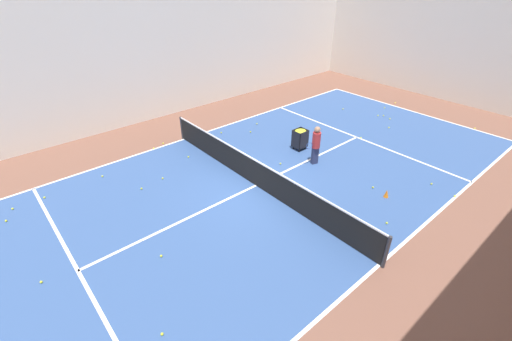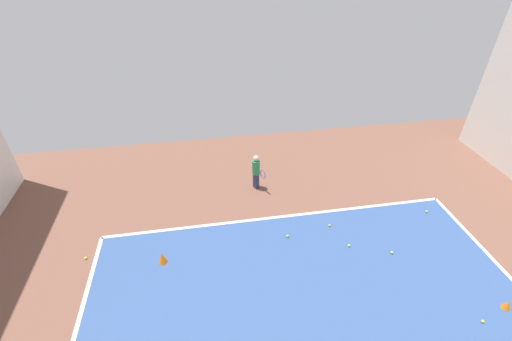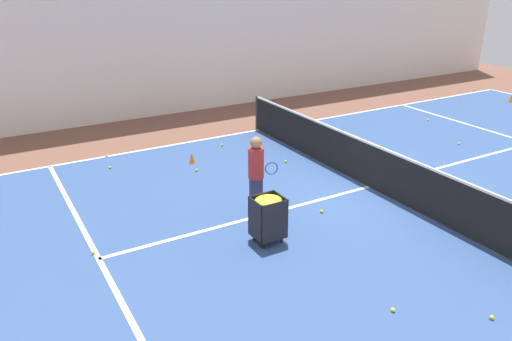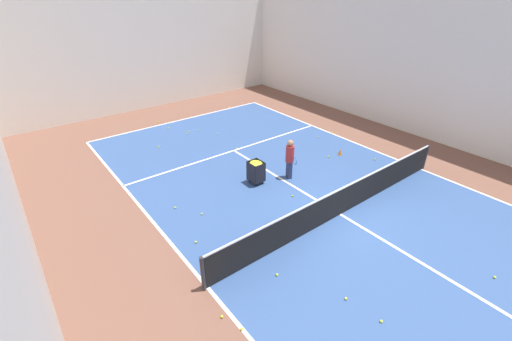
{
  "view_description": "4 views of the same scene",
  "coord_description": "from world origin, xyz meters",
  "views": [
    {
      "loc": [
        7.99,
        -6.9,
        7.05
      ],
      "look_at": [
        0.0,
        0.0,
        0.65
      ],
      "focal_mm": 24.0,
      "sensor_mm": 36.0,
      "label": 1
    },
    {
      "loc": [
        2.01,
        -3.99,
        7.05
      ],
      "look_at": [
        0.48,
        -13.05,
        0.69
      ],
      "focal_mm": 24.0,
      "sensor_mm": 36.0,
      "label": 2
    },
    {
      "loc": [
        -7.99,
        7.7,
        4.79
      ],
      "look_at": [
        0.31,
        2.9,
        0.9
      ],
      "focal_mm": 35.0,
      "sensor_mm": 36.0,
      "label": 3
    },
    {
      "loc": [
        -7.99,
        -5.67,
        6.86
      ],
      "look_at": [
        -0.97,
        3.38,
        0.54
      ],
      "focal_mm": 24.0,
      "sensor_mm": 36.0,
      "label": 4
    }
  ],
  "objects": [
    {
      "name": "line_baseline_near",
      "position": [
        0.0,
        -11.48,
        0.01
      ],
      "size": [
        10.33,
        0.1,
        0.0
      ],
      "primitive_type": "cube",
      "color": "white",
      "rests_on": "ground"
    },
    {
      "name": "player_near_baseline",
      "position": [
        0.47,
        -13.04,
        0.72
      ],
      "size": [
        0.42,
        0.55,
        1.26
      ],
      "rotation": [
        0.0,
        0.0,
        2.03
      ],
      "color": "#2D3351",
      "rests_on": "ground"
    },
    {
      "name": "training_cone_0",
      "position": [
        -4.4,
        -7.63,
        0.12
      ],
      "size": [
        0.19,
        0.19,
        0.23
      ],
      "primitive_type": "cone",
      "color": "orange",
      "rests_on": "ground"
    },
    {
      "name": "training_cone_1",
      "position": [
        3.41,
        -10.3,
        0.16
      ],
      "size": [
        0.24,
        0.24,
        0.32
      ],
      "primitive_type": "cone",
      "color": "orange",
      "rests_on": "ground"
    },
    {
      "name": "tennis_ball_0",
      "position": [
        -3.63,
        -7.39,
        0.04
      ],
      "size": [
        0.07,
        0.07,
        0.07
      ],
      "primitive_type": "sphere",
      "color": "yellow",
      "rests_on": "ground"
    },
    {
      "name": "tennis_ball_5",
      "position": [
        5.42,
        -10.74,
        0.04
      ],
      "size": [
        0.07,
        0.07,
        0.07
      ],
      "primitive_type": "sphere",
      "color": "yellow",
      "rests_on": "ground"
    },
    {
      "name": "tennis_ball_16",
      "position": [
        -4.48,
        -10.93,
        0.04
      ],
      "size": [
        0.07,
        0.07,
        0.07
      ],
      "primitive_type": "sphere",
      "color": "yellow",
      "rests_on": "ground"
    },
    {
      "name": "tennis_ball_25",
      "position": [
        -1.59,
        -10.0,
        0.04
      ],
      "size": [
        0.07,
        0.07,
        0.07
      ],
      "primitive_type": "sphere",
      "color": "yellow",
      "rests_on": "ground"
    },
    {
      "name": "tennis_ball_28",
      "position": [
        -1.34,
        -10.84,
        0.04
      ],
      "size": [
        0.07,
        0.07,
        0.07
      ],
      "primitive_type": "sphere",
      "color": "yellow",
      "rests_on": "ground"
    },
    {
      "name": "tennis_ball_30",
      "position": [
        -0.02,
        -10.63,
        0.04
      ],
      "size": [
        0.07,
        0.07,
        0.07
      ],
      "primitive_type": "sphere",
      "color": "yellow",
      "rests_on": "ground"
    },
    {
      "name": "tennis_ball_32",
      "position": [
        -2.63,
        -9.57,
        0.04
      ],
      "size": [
        0.07,
        0.07,
        0.07
      ],
      "primitive_type": "sphere",
      "color": "yellow",
      "rests_on": "ground"
    }
  ]
}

